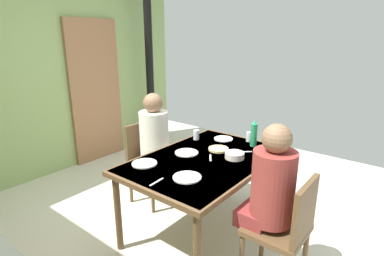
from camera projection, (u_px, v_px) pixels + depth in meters
The scene contains 21 objects.
ground_plane at pixel (178, 232), 2.85m from camera, with size 5.76×5.76×0.00m, color beige.
wall_back at pixel (41, 63), 3.75m from camera, with size 4.37×0.10×2.90m, color #93AF69.
door_wooden at pixel (96, 92), 4.35m from camera, with size 0.80×0.05×2.00m, color #9B6A47.
stove_pipe_column at pixel (149, 58), 4.67m from camera, with size 0.12×0.12×2.90m, color black.
dining_table at pixel (205, 165), 2.69m from camera, with size 1.46×0.97×0.73m.
chair_near_diner at pixel (287, 228), 2.09m from camera, with size 0.40×0.40×0.87m.
chair_far_diner at pixel (147, 158), 3.30m from camera, with size 0.40×0.40×0.87m.
person_near_diner at pixel (271, 185), 2.09m from camera, with size 0.30×0.37×0.77m.
person_far_diner at pixel (155, 135), 3.14m from camera, with size 0.30×0.37×0.77m.
water_bottle_green_near at pixel (254, 134), 2.94m from camera, with size 0.07×0.07×0.26m.
serving_bowl_center at pixel (235, 155), 2.66m from camera, with size 0.17×0.17×0.06m, color silver.
dinner_plate_near_left at pixel (187, 153), 2.78m from camera, with size 0.21×0.21×0.01m, color white.
dinner_plate_near_right at pixel (144, 163), 2.55m from camera, with size 0.21×0.21×0.01m, color white.
dinner_plate_far_center at pixel (187, 177), 2.29m from camera, with size 0.22×0.22×0.01m, color white.
dinner_plate_far_side at pixel (223, 139), 3.16m from camera, with size 0.19×0.19×0.01m, color white.
drinking_glass_by_near_diner at pixel (196, 135), 3.14m from camera, with size 0.06×0.06×0.10m, color silver.
drinking_glass_by_far_diner at pixel (249, 137), 3.09m from camera, with size 0.06×0.06×0.10m, color silver.
bread_plate_sliced at pixel (218, 149), 2.86m from camera, with size 0.19×0.19×0.02m, color #DBB77A.
cutlery_knife_near at pixel (244, 152), 2.81m from camera, with size 0.15×0.02×0.00m, color silver.
cutlery_fork_near at pixel (210, 158), 2.67m from camera, with size 0.15×0.02×0.00m, color silver.
cutlery_knife_far at pixel (157, 182), 2.23m from camera, with size 0.15×0.02×0.00m, color silver.
Camera 1 is at (-1.83, -1.62, 1.76)m, focal length 28.42 mm.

